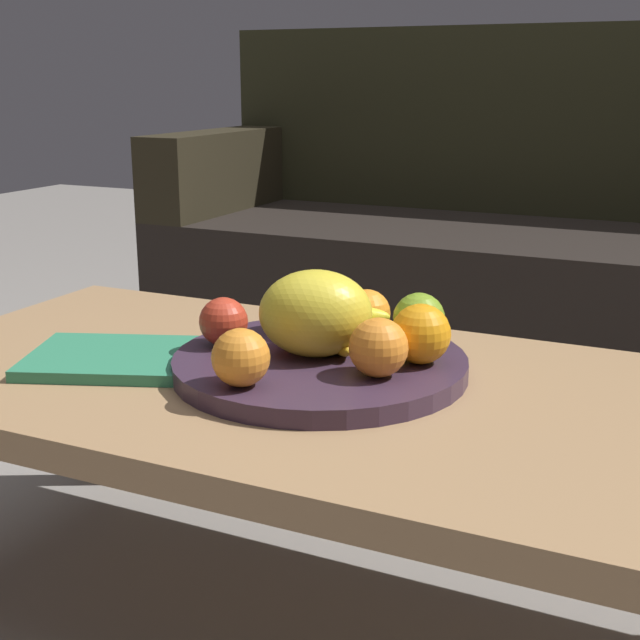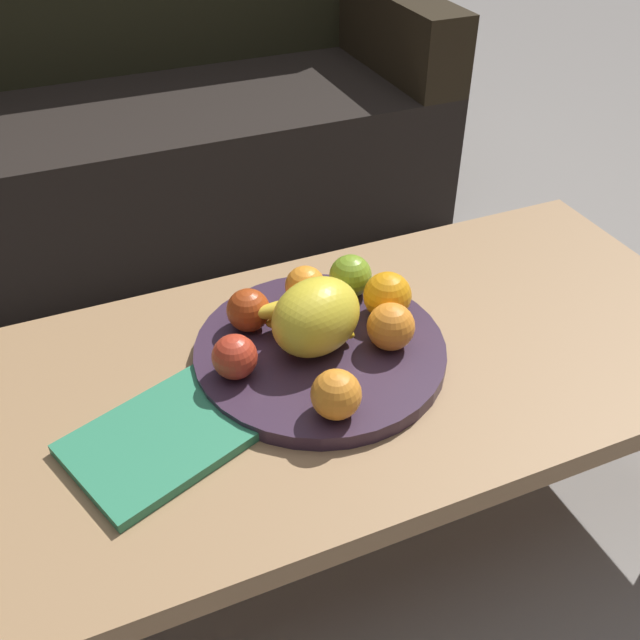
% 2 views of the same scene
% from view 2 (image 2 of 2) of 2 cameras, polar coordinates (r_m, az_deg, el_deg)
% --- Properties ---
extents(ground_plane, '(8.00, 8.00, 0.00)m').
position_cam_2_polar(ground_plane, '(1.41, 1.82, -15.02)').
color(ground_plane, gray).
extents(coffee_table, '(1.29, 0.61, 0.38)m').
position_cam_2_polar(coffee_table, '(1.16, 2.16, -4.72)').
color(coffee_table, '#9D7750').
rests_on(coffee_table, ground_plane).
extents(couch, '(1.70, 0.70, 0.90)m').
position_cam_2_polar(couch, '(2.19, -14.52, 14.70)').
color(couch, black).
rests_on(couch, ground_plane).
extents(fruit_bowl, '(0.40, 0.40, 0.03)m').
position_cam_2_polar(fruit_bowl, '(1.13, 0.00, -2.50)').
color(fruit_bowl, '#382639').
rests_on(fruit_bowl, coffee_table).
extents(melon_large_front, '(0.19, 0.17, 0.12)m').
position_cam_2_polar(melon_large_front, '(1.08, -0.31, 0.27)').
color(melon_large_front, yellow).
rests_on(melon_large_front, fruit_bowl).
extents(orange_front, '(0.07, 0.07, 0.07)m').
position_cam_2_polar(orange_front, '(1.10, 5.67, -0.53)').
color(orange_front, orange).
rests_on(orange_front, fruit_bowl).
extents(orange_left, '(0.07, 0.07, 0.07)m').
position_cam_2_polar(orange_left, '(1.19, -1.19, 2.73)').
color(orange_left, orange).
rests_on(orange_left, fruit_bowl).
extents(orange_right, '(0.07, 0.07, 0.07)m').
position_cam_2_polar(orange_right, '(0.99, 1.30, -5.96)').
color(orange_right, orange).
rests_on(orange_right, fruit_bowl).
extents(orange_back, '(0.08, 0.08, 0.08)m').
position_cam_2_polar(orange_back, '(1.16, 5.39, 1.94)').
color(orange_back, orange).
rests_on(orange_back, fruit_bowl).
extents(apple_front, '(0.07, 0.07, 0.07)m').
position_cam_2_polar(apple_front, '(1.14, -5.74, 0.79)').
color(apple_front, '#A53B15').
rests_on(apple_front, fruit_bowl).
extents(apple_left, '(0.07, 0.07, 0.07)m').
position_cam_2_polar(apple_left, '(1.05, -6.82, -2.93)').
color(apple_left, '#BD3621').
rests_on(apple_left, fruit_bowl).
extents(apple_right, '(0.07, 0.07, 0.07)m').
position_cam_2_polar(apple_right, '(1.21, 2.45, 3.53)').
color(apple_right, olive).
rests_on(apple_right, fruit_bowl).
extents(banana_bunch, '(0.17, 0.14, 0.06)m').
position_cam_2_polar(banana_bunch, '(1.13, -0.87, 0.52)').
color(banana_bunch, gold).
rests_on(banana_bunch, fruit_bowl).
extents(magazine, '(0.30, 0.26, 0.02)m').
position_cam_2_polar(magazine, '(1.02, -12.36, -9.16)').
color(magazine, '#31845D').
rests_on(magazine, coffee_table).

